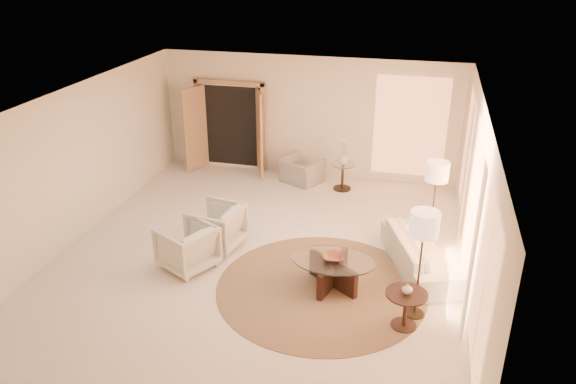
% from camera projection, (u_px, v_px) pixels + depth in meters
% --- Properties ---
extents(room, '(7.04, 8.04, 2.83)m').
position_uv_depth(room, '(259.00, 183.00, 9.44)').
color(room, silver).
rests_on(room, ground).
extents(windows_right, '(0.10, 6.40, 2.40)m').
position_uv_depth(windows_right, '(472.00, 204.00, 8.78)').
color(windows_right, '#FF9D66').
rests_on(windows_right, room).
extents(window_back_corner, '(1.70, 0.10, 2.40)m').
position_uv_depth(window_back_corner, '(410.00, 127.00, 12.44)').
color(window_back_corner, '#FF9D66').
rests_on(window_back_corner, room).
extents(curtains_right, '(0.06, 5.20, 2.60)m').
position_uv_depth(curtains_right, '(466.00, 185.00, 9.60)').
color(curtains_right, '#C2B18D').
rests_on(curtains_right, room).
extents(french_doors, '(1.95, 0.66, 2.16)m').
position_uv_depth(french_doors, '(230.00, 127.00, 13.38)').
color(french_doors, tan).
rests_on(french_doors, room).
extents(area_rug, '(4.31, 4.31, 0.01)m').
position_uv_depth(area_rug, '(321.00, 288.00, 9.05)').
color(area_rug, '#47311F').
rests_on(area_rug, room).
extents(sofa, '(1.50, 2.24, 0.61)m').
position_uv_depth(sofa, '(421.00, 253.00, 9.46)').
color(sofa, beige).
rests_on(sofa, room).
extents(armchair_left, '(0.93, 0.97, 0.88)m').
position_uv_depth(armchair_left, '(216.00, 225.00, 10.13)').
color(armchair_left, beige).
rests_on(armchair_left, room).
extents(armchair_right, '(1.07, 1.09, 0.85)m').
position_uv_depth(armchair_right, '(187.00, 245.00, 9.47)').
color(armchair_right, beige).
rests_on(armchair_right, room).
extents(accent_chair, '(1.04, 0.90, 0.77)m').
position_uv_depth(accent_chair, '(301.00, 167.00, 12.87)').
color(accent_chair, gray).
rests_on(accent_chair, room).
extents(coffee_table, '(1.73, 1.73, 0.49)m').
position_uv_depth(coffee_table, '(333.00, 269.00, 8.98)').
color(coffee_table, black).
rests_on(coffee_table, room).
extents(end_table, '(0.60, 0.60, 0.57)m').
position_uv_depth(end_table, '(406.00, 304.00, 8.00)').
color(end_table, black).
rests_on(end_table, room).
extents(side_table, '(0.53, 0.53, 0.61)m').
position_uv_depth(side_table, '(343.00, 174.00, 12.52)').
color(side_table, black).
rests_on(side_table, room).
extents(floor_lamp_near, '(0.40, 0.40, 1.66)m').
position_uv_depth(floor_lamp_near, '(437.00, 175.00, 9.69)').
color(floor_lamp_near, black).
rests_on(floor_lamp_near, room).
extents(floor_lamp_far, '(0.42, 0.42, 1.71)m').
position_uv_depth(floor_lamp_far, '(424.00, 229.00, 7.81)').
color(floor_lamp_far, black).
rests_on(floor_lamp_far, room).
extents(bowl, '(0.39, 0.39, 0.08)m').
position_uv_depth(bowl, '(333.00, 257.00, 8.89)').
color(bowl, brown).
rests_on(bowl, coffee_table).
extents(end_vase, '(0.18, 0.18, 0.16)m').
position_uv_depth(end_vase, '(407.00, 289.00, 7.89)').
color(end_vase, silver).
rests_on(end_vase, end_table).
extents(side_vase, '(0.27, 0.27, 0.25)m').
position_uv_depth(side_vase, '(343.00, 159.00, 12.37)').
color(side_vase, silver).
rests_on(side_vase, side_table).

